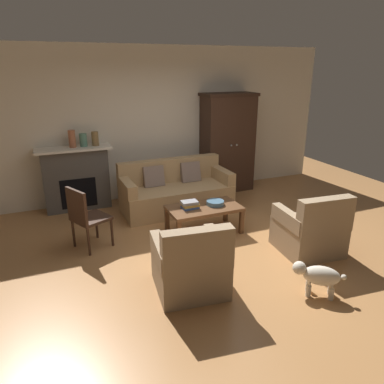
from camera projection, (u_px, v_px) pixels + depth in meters
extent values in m
plane|color=#B27A47|center=(212.00, 248.00, 5.13)|extent=(9.60, 9.60, 0.00)
cube|color=silver|center=(155.00, 123.00, 6.88)|extent=(7.20, 0.10, 2.80)
cube|color=#4C4947|center=(76.00, 179.00, 6.38)|extent=(1.10, 0.36, 1.08)
cube|color=black|center=(79.00, 193.00, 6.29)|extent=(0.60, 0.01, 0.52)
cube|color=white|center=(73.00, 148.00, 6.18)|extent=(1.26, 0.48, 0.04)
cube|color=#382319|center=(227.00, 144.00, 7.26)|extent=(1.00, 0.52, 1.88)
cube|color=#2F1E15|center=(229.00, 94.00, 6.93)|extent=(1.06, 0.55, 0.06)
sphere|color=#ADAFB5|center=(231.00, 145.00, 6.98)|extent=(0.04, 0.04, 0.04)
sphere|color=#ADAFB5|center=(237.00, 145.00, 7.03)|extent=(0.04, 0.04, 0.04)
cube|color=tan|center=(177.00, 198.00, 6.40)|extent=(1.91, 0.87, 0.44)
cube|color=tan|center=(170.00, 170.00, 6.55)|extent=(1.90, 0.21, 0.42)
cube|color=tan|center=(127.00, 187.00, 5.96)|extent=(0.17, 0.80, 0.22)
cube|color=tan|center=(221.00, 175.00, 6.62)|extent=(0.17, 0.80, 0.22)
cube|color=#7F6B60|center=(154.00, 176.00, 6.31)|extent=(0.36, 0.19, 0.37)
cube|color=#7F6B60|center=(190.00, 172.00, 6.58)|extent=(0.36, 0.19, 0.37)
cube|color=brown|center=(204.00, 208.00, 5.48)|extent=(1.10, 0.60, 0.05)
cube|color=brown|center=(179.00, 233.00, 5.14)|extent=(0.06, 0.06, 0.37)
cube|color=brown|center=(242.00, 222.00, 5.51)|extent=(0.06, 0.06, 0.37)
cube|color=brown|center=(167.00, 220.00, 5.59)|extent=(0.06, 0.06, 0.37)
cube|color=brown|center=(226.00, 210.00, 5.96)|extent=(0.06, 0.06, 0.37)
cylinder|color=slate|center=(215.00, 203.00, 5.54)|extent=(0.27, 0.27, 0.07)
cube|color=#38569E|center=(190.00, 207.00, 5.41)|extent=(0.25, 0.19, 0.03)
cube|color=gold|center=(190.00, 205.00, 5.40)|extent=(0.24, 0.18, 0.04)
cube|color=gray|center=(190.00, 203.00, 5.38)|extent=(0.25, 0.18, 0.04)
cylinder|color=#A86042|center=(72.00, 139.00, 6.12)|extent=(0.12, 0.12, 0.29)
cylinder|color=slate|center=(83.00, 140.00, 6.20)|extent=(0.13, 0.13, 0.23)
cylinder|color=olive|center=(95.00, 139.00, 6.27)|extent=(0.12, 0.12, 0.24)
cube|color=#997F60|center=(190.00, 272.00, 4.14)|extent=(0.85, 0.85, 0.42)
cube|color=#997F60|center=(198.00, 250.00, 3.71)|extent=(0.77, 0.25, 0.46)
cube|color=#997F60|center=(217.00, 244.00, 4.12)|extent=(0.21, 0.71, 0.20)
cube|color=#997F60|center=(161.00, 251.00, 3.95)|extent=(0.21, 0.71, 0.20)
cube|color=#997F60|center=(308.00, 236.00, 4.99)|extent=(0.83, 0.83, 0.42)
cube|color=#997F60|center=(326.00, 215.00, 4.57)|extent=(0.77, 0.23, 0.46)
cube|color=#997F60|center=(331.00, 213.00, 4.98)|extent=(0.19, 0.71, 0.20)
cube|color=#997F60|center=(288.00, 219.00, 4.80)|extent=(0.19, 0.71, 0.20)
cube|color=#382319|center=(91.00, 218.00, 5.03)|extent=(0.59, 0.59, 0.04)
cylinder|color=#382319|center=(112.00, 232.00, 5.12)|extent=(0.04, 0.04, 0.41)
cylinder|color=#382319|center=(97.00, 225.00, 5.36)|extent=(0.04, 0.04, 0.41)
cylinder|color=#382319|center=(89.00, 242.00, 4.85)|extent=(0.04, 0.04, 0.41)
cylinder|color=#382319|center=(74.00, 233.00, 5.09)|extent=(0.04, 0.04, 0.41)
cube|color=#382319|center=(77.00, 206.00, 4.81)|extent=(0.22, 0.42, 0.45)
ellipsoid|color=beige|center=(321.00, 276.00, 3.99)|extent=(0.44, 0.40, 0.22)
sphere|color=beige|center=(299.00, 268.00, 4.03)|extent=(0.15, 0.15, 0.15)
cylinder|color=beige|center=(308.00, 291.00, 4.03)|extent=(0.06, 0.06, 0.14)
cylinder|color=beige|center=(308.00, 285.00, 4.13)|extent=(0.06, 0.06, 0.14)
cylinder|color=beige|center=(331.00, 294.00, 3.97)|extent=(0.06, 0.06, 0.14)
cylinder|color=beige|center=(330.00, 289.00, 4.07)|extent=(0.06, 0.06, 0.14)
sphere|color=beige|center=(344.00, 277.00, 3.92)|extent=(0.06, 0.06, 0.06)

